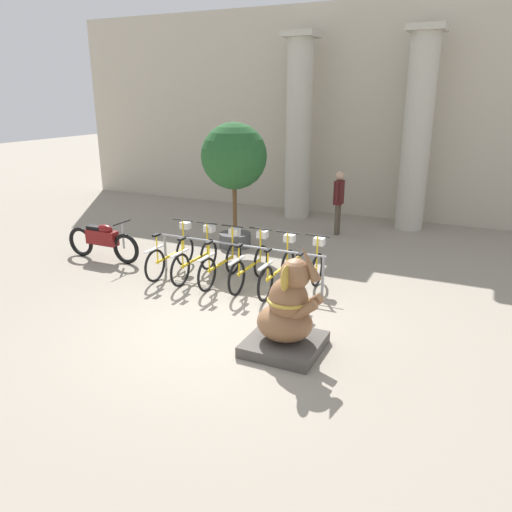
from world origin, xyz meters
The scene contains 15 objects.
ground_plane centered at (0.00, 0.00, 0.00)m, with size 60.00×60.00×0.00m, color gray.
building_facade centered at (0.00, 8.60, 3.00)m, with size 20.00×0.20×6.00m.
column_left centered at (-1.64, 7.60, 2.62)m, with size 0.92×0.92×5.16m.
column_right centered at (1.64, 7.60, 2.62)m, with size 0.92×0.92×5.16m.
bike_rack centered at (-0.73, 1.95, 0.60)m, with size 3.56×0.05×0.77m.
bicycle_0 centered at (-2.21, 1.82, 0.40)m, with size 0.48×1.73×1.03m.
bicycle_1 centered at (-1.62, 1.81, 0.40)m, with size 0.48×1.73×1.03m.
bicycle_2 centered at (-1.02, 1.81, 0.40)m, with size 0.48×1.73×1.03m.
bicycle_3 centered at (-0.43, 1.88, 0.40)m, with size 0.48×1.73×1.03m.
bicycle_4 centered at (0.16, 1.85, 0.40)m, with size 0.48×1.73×1.03m.
bicycle_5 centered at (0.75, 1.88, 0.40)m, with size 0.48×1.73×1.03m.
elephant_statue centered at (1.18, -0.24, 0.56)m, with size 1.05×1.05×1.65m.
motorcycle centered at (-4.06, 1.87, 0.45)m, with size 1.96×0.55×0.93m.
person_pedestrian centered at (0.04, 6.15, 0.99)m, with size 0.22×0.47×1.66m.
potted_tree centered at (-1.88, 4.02, 2.07)m, with size 1.53×1.53×2.94m.
Camera 1 is at (3.53, -6.27, 3.54)m, focal length 35.00 mm.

